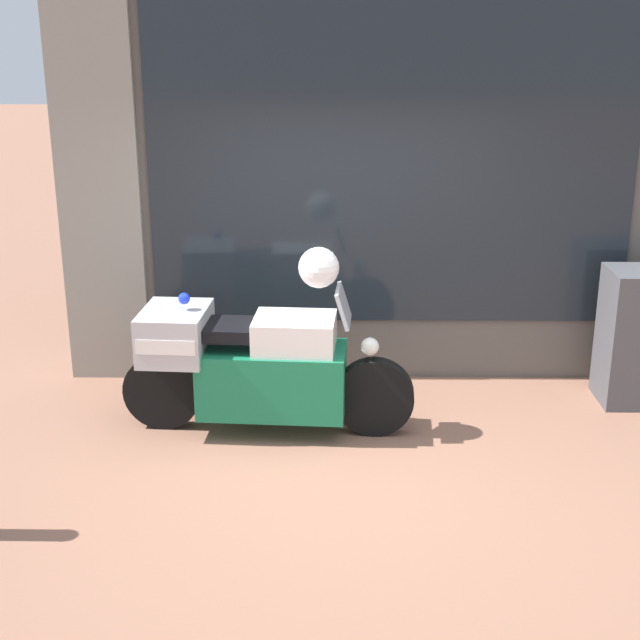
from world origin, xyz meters
name	(u,v)px	position (x,y,z in m)	size (l,w,h in m)	color
ground_plane	(356,471)	(0.00, 0.00, 0.00)	(60.00, 60.00, 0.00)	#8E604C
shop_building	(315,167)	(-0.33, 2.00, 1.87)	(5.04, 0.55, 3.73)	#56514C
window_display	(381,320)	(0.28, 2.03, 0.47)	(3.89, 0.30, 1.95)	slate
paramedic_motorcycle	(253,364)	(-0.79, 0.69, 0.55)	(2.28, 0.70, 1.18)	black
white_helmet	(319,268)	(-0.28, 0.66, 1.33)	(0.31, 0.31, 0.31)	white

